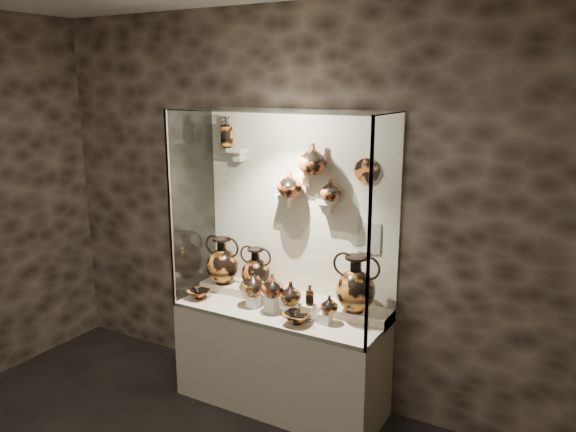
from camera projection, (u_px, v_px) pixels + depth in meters
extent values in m
cube|color=#2E261D|center=(300.00, 208.00, 4.56)|extent=(5.00, 0.02, 3.20)
cube|color=beige|center=(281.00, 359.00, 4.57)|extent=(1.70, 0.60, 0.80)
cube|color=beige|center=(280.00, 312.00, 4.47)|extent=(1.68, 0.58, 0.03)
cube|color=beige|center=(291.00, 300.00, 4.61)|extent=(1.70, 0.25, 0.10)
cube|color=beige|center=(300.00, 208.00, 4.56)|extent=(1.70, 0.03, 1.60)
cube|color=white|center=(259.00, 224.00, 4.04)|extent=(1.70, 0.01, 1.60)
cube|color=white|center=(193.00, 205.00, 4.70)|extent=(0.01, 0.60, 1.60)
cube|color=white|center=(385.00, 230.00, 3.89)|extent=(0.01, 0.60, 1.60)
cube|color=white|center=(280.00, 111.00, 4.11)|extent=(1.70, 0.60, 0.01)
cube|color=gray|center=(170.00, 211.00, 4.45)|extent=(0.02, 0.02, 1.60)
cube|color=gray|center=(369.00, 240.00, 3.65)|extent=(0.02, 0.02, 1.60)
cube|color=silver|center=(254.00, 301.00, 4.52)|extent=(0.09, 0.09, 0.10)
cube|color=silver|center=(272.00, 303.00, 4.44)|extent=(0.09, 0.09, 0.13)
cube|color=silver|center=(290.00, 310.00, 4.36)|extent=(0.09, 0.09, 0.09)
cube|color=silver|center=(309.00, 312.00, 4.28)|extent=(0.09, 0.09, 0.12)
cube|color=silver|center=(325.00, 318.00, 4.22)|extent=(0.09, 0.09, 0.08)
cube|color=beige|center=(237.00, 150.00, 4.66)|extent=(0.14, 0.12, 0.04)
cube|color=beige|center=(284.00, 197.00, 4.52)|extent=(0.14, 0.12, 0.04)
cube|color=beige|center=(306.00, 174.00, 4.38)|extent=(0.10, 0.12, 0.04)
cube|color=beige|center=(327.00, 201.00, 4.34)|extent=(0.14, 0.12, 0.04)
imported|color=#B86B23|center=(253.00, 282.00, 4.51)|extent=(0.25, 0.25, 0.20)
imported|color=#BE4F21|center=(273.00, 285.00, 4.38)|extent=(0.22, 0.22, 0.19)
imported|color=#B86B23|center=(291.00, 293.00, 4.35)|extent=(0.20, 0.20, 0.18)
imported|color=#B86B23|center=(329.00, 304.00, 4.19)|extent=(0.16, 0.16, 0.14)
imported|color=#BE4F21|center=(290.00, 184.00, 4.41)|extent=(0.20, 0.20, 0.21)
imported|color=#BE4F21|center=(313.00, 158.00, 4.26)|extent=(0.29, 0.29, 0.24)
imported|color=#BE4F21|center=(331.00, 190.00, 4.27)|extent=(0.20, 0.20, 0.17)
cylinder|color=#BF5C25|center=(366.00, 171.00, 4.18)|extent=(0.19, 0.02, 0.19)
cube|color=beige|center=(369.00, 238.00, 4.28)|extent=(0.18, 0.01, 0.24)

